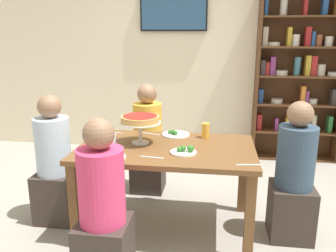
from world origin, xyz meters
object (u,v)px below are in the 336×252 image
diner_far_left (148,146)px  beer_glass_amber_tall (205,131)px  deep_dish_pizza_stand (140,121)px  water_glass_clear_near (113,140)px  diner_head_west (55,169)px  diner_near_left (103,216)px  bookshelf (299,74)px  salad_plate_spare (109,157)px  cutlery_fork_far (114,133)px  dining_table (166,158)px  salad_plate_far_diner (175,134)px  diner_head_east (294,182)px  cutlery_knife_far (249,165)px  cutlery_fork_near (151,134)px  cutlery_knife_near (152,157)px  salad_plate_near_diner (184,151)px  television (174,11)px

diner_far_left → beer_glass_amber_tall: 0.82m
deep_dish_pizza_stand → water_glass_clear_near: bearing=-157.4°
diner_head_west → deep_dish_pizza_stand: bearing=4.6°
diner_near_left → bookshelf: bearing=-32.4°
diner_far_left → salad_plate_spare: 1.11m
bookshelf → diner_head_west: size_ratio=1.92×
cutlery_fork_far → beer_glass_amber_tall: bearing=-167.8°
dining_table → deep_dish_pizza_stand: 0.38m
salad_plate_far_diner → cutlery_fork_far: salad_plate_far_diner is taller
diner_head_east → diner_head_west: 2.03m
deep_dish_pizza_stand → beer_glass_amber_tall: bearing=24.0°
diner_far_left → cutlery_knife_far: size_ratio=6.39×
water_glass_clear_near → deep_dish_pizza_stand: bearing=22.6°
beer_glass_amber_tall → cutlery_fork_near: beer_glass_amber_tall is taller
cutlery_knife_far → cutlery_knife_near: bearing=166.7°
beer_glass_amber_tall → cutlery_fork_near: size_ratio=0.75×
cutlery_fork_near → cutlery_fork_far: size_ratio=1.00×
beer_glass_amber_tall → salad_plate_spare: bearing=-137.5°
deep_dish_pizza_stand → beer_glass_amber_tall: (0.54, 0.24, -0.13)m
diner_near_left → salad_plate_far_diner: size_ratio=4.57×
salad_plate_near_diner → salad_plate_spare: salad_plate_near_diner is taller
television → beer_glass_amber_tall: 2.19m
television → diner_head_west: 2.67m
diner_head_west → cutlery_knife_near: (0.93, -0.28, 0.25)m
television → salad_plate_far_diner: 2.14m
diner_near_left → cutlery_fork_far: 1.14m
bookshelf → salad_plate_far_diner: bookshelf is taller
television → diner_near_left: (-0.10, -2.85, -1.44)m
salad_plate_near_diner → water_glass_clear_near: water_glass_clear_near is taller
diner_near_left → cutlery_knife_far: 1.07m
diner_far_left → diner_head_west: 1.01m
salad_plate_near_diner → diner_near_left: bearing=-128.2°
bookshelf → diner_head_east: 2.15m
water_glass_clear_near → cutlery_fork_near: 0.46m
deep_dish_pizza_stand → salad_plate_far_diner: bearing=46.2°
cutlery_knife_far → beer_glass_amber_tall: bearing=108.9°
water_glass_clear_near → cutlery_fork_far: size_ratio=0.53×
salad_plate_spare → beer_glass_amber_tall: 0.95m
cutlery_fork_near → diner_head_east: bearing=-175.2°
cutlery_knife_far → deep_dish_pizza_stand: bearing=146.9°
salad_plate_near_diner → cutlery_knife_far: (0.48, -0.19, -0.02)m
diner_near_left → beer_glass_amber_tall: bearing=-30.7°
deep_dish_pizza_stand → water_glass_clear_near: deep_dish_pizza_stand is taller
television → cutlery_knife_near: 2.67m
deep_dish_pizza_stand → cutlery_knife_far: bearing=-24.4°
diner_head_west → cutlery_fork_near: size_ratio=6.39×
television → bookshelf: bearing=-3.4°
salad_plate_spare → diner_near_left: bearing=-79.2°
dining_table → salad_plate_far_diner: (0.04, 0.34, 0.11)m
cutlery_fork_near → cutlery_fork_far: same height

